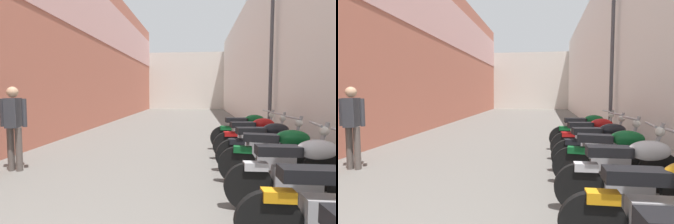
% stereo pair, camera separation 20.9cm
% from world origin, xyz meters
% --- Properties ---
extents(ground_plane, '(39.23, 39.23, 0.00)m').
position_xyz_m(ground_plane, '(0.00, 9.61, 0.00)').
color(ground_plane, '#66635E').
extents(building_left, '(0.45, 23.23, 6.60)m').
position_xyz_m(building_left, '(-3.40, 11.57, 3.34)').
color(building_left, '#B76651').
rests_on(building_left, ground).
extents(building_right, '(0.45, 23.23, 5.66)m').
position_xyz_m(building_right, '(3.41, 11.61, 2.83)').
color(building_right, silver).
rests_on(building_right, ground).
extents(building_far_end, '(9.42, 2.00, 4.89)m').
position_xyz_m(building_far_end, '(0.00, 24.23, 2.44)').
color(building_far_end, beige).
rests_on(building_far_end, ground).
extents(motorcycle_second, '(1.85, 0.58, 1.04)m').
position_xyz_m(motorcycle_second, '(2.27, 2.62, 0.50)').
color(motorcycle_second, black).
rests_on(motorcycle_second, ground).
extents(motorcycle_third, '(1.85, 0.58, 1.04)m').
position_xyz_m(motorcycle_third, '(2.27, 3.55, 0.50)').
color(motorcycle_third, black).
rests_on(motorcycle_third, ground).
extents(motorcycle_fourth, '(1.84, 0.58, 1.04)m').
position_xyz_m(motorcycle_fourth, '(2.27, 4.41, 0.50)').
color(motorcycle_fourth, black).
rests_on(motorcycle_fourth, ground).
extents(motorcycle_fifth, '(1.85, 0.58, 1.04)m').
position_xyz_m(motorcycle_fifth, '(2.27, 5.24, 0.50)').
color(motorcycle_fifth, black).
rests_on(motorcycle_fifth, ground).
extents(motorcycle_sixth, '(1.84, 0.58, 1.04)m').
position_xyz_m(motorcycle_sixth, '(2.27, 6.15, 0.50)').
color(motorcycle_sixth, black).
rests_on(motorcycle_sixth, ground).
extents(motorcycle_seventh, '(1.85, 0.58, 1.04)m').
position_xyz_m(motorcycle_seventh, '(2.27, 7.08, 0.50)').
color(motorcycle_seventh, black).
rests_on(motorcycle_seventh, ground).
extents(pedestrian_further_down, '(0.52, 0.38, 1.57)m').
position_xyz_m(pedestrian_further_down, '(-2.37, 4.76, 0.92)').
color(pedestrian_further_down, '#564C47').
rests_on(pedestrian_further_down, ground).
extents(street_lamp, '(0.79, 0.18, 4.61)m').
position_xyz_m(street_lamp, '(2.97, 8.07, 2.70)').
color(street_lamp, '#47474C').
rests_on(street_lamp, ground).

